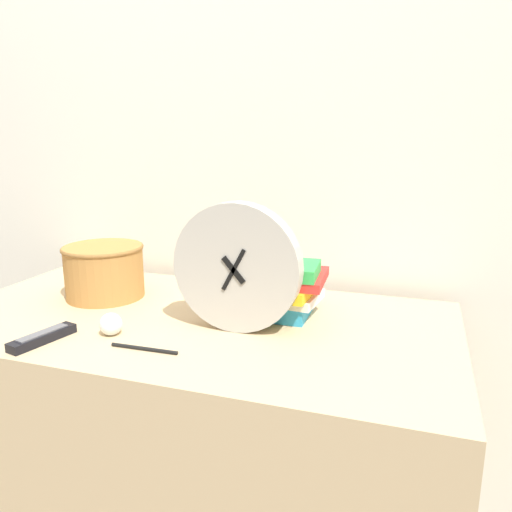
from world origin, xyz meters
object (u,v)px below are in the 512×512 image
object	(u,v)px
desk_clock	(237,268)
crumpled_paper_ball	(111,324)
book_stack	(274,287)
pen	(144,349)
tv_remote	(43,337)
basket	(104,270)

from	to	relation	value
desk_clock	crumpled_paper_ball	xyz separation A→B (m)	(-0.26, -0.12, -0.12)
book_stack	pen	xyz separation A→B (m)	(-0.20, -0.29, -0.07)
desk_clock	crumpled_paper_ball	world-z (taller)	desk_clock
desk_clock	crumpled_paper_ball	distance (m)	0.31
book_stack	tv_remote	size ratio (longest dim) A/B	1.56
desk_clock	book_stack	bearing A→B (deg)	65.74
book_stack	desk_clock	bearing A→B (deg)	-114.26
basket	tv_remote	size ratio (longest dim) A/B	1.40
desk_clock	tv_remote	xyz separation A→B (m)	(-0.38, -0.20, -0.14)
desk_clock	book_stack	size ratio (longest dim) A/B	1.21
crumpled_paper_ball	pen	bearing A→B (deg)	-24.19
desk_clock	pen	distance (m)	0.27
tv_remote	book_stack	bearing A→B (deg)	36.54
pen	desk_clock	bearing A→B (deg)	49.44
tv_remote	crumpled_paper_ball	distance (m)	0.15
tv_remote	pen	size ratio (longest dim) A/B	1.03
basket	crumpled_paper_ball	distance (m)	0.30
desk_clock	tv_remote	bearing A→B (deg)	-152.05
basket	pen	world-z (taller)	basket
desk_clock	basket	bearing A→B (deg)	165.44
crumpled_paper_ball	basket	bearing A→B (deg)	127.02
desk_clock	pen	world-z (taller)	desk_clock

